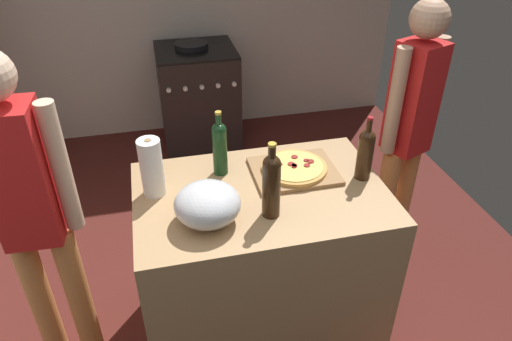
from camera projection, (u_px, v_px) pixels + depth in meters
ground_plane at (222, 221)px, 3.42m from camera, size 3.85×3.66×0.02m
counter at (261, 265)px, 2.39m from camera, size 1.15×0.76×0.92m
cutting_board at (294, 171)px, 2.27m from camera, size 0.40×0.32×0.02m
pizza at (294, 167)px, 2.26m from camera, size 0.32×0.32×0.03m
mixing_bowl at (208, 204)px, 1.92m from camera, size 0.28×0.28×0.17m
paper_towel_roll at (152, 168)px, 2.06m from camera, size 0.10×0.10×0.28m
wine_bottle_dark at (271, 183)px, 1.92m from camera, size 0.08×0.08×0.35m
wine_bottle_clear at (220, 146)px, 2.19m from camera, size 0.07×0.07×0.32m
wine_bottle_green at (365, 152)px, 2.16m from camera, size 0.07×0.07×0.32m
stove at (199, 97)px, 4.13m from camera, size 0.66×0.63×0.92m
person_in_stripes at (31, 211)px, 1.96m from camera, size 0.40×0.21×1.65m
person_in_red at (408, 129)px, 2.60m from camera, size 0.35×0.26×1.64m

